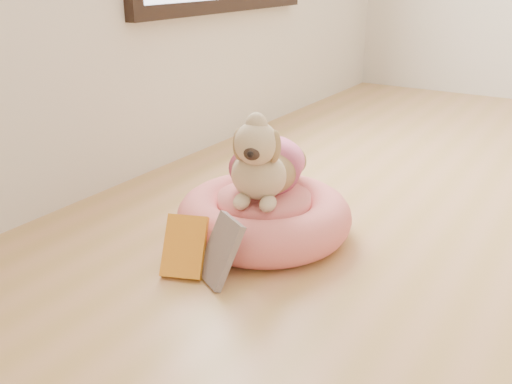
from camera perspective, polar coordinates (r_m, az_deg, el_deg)
The scene contains 4 objects.
pet_bed at distance 1.90m, azimuth 0.81°, elevation -2.44°, with size 0.58×0.58×0.15m.
dog at distance 1.83m, azimuth 0.86°, elevation 4.30°, with size 0.28×0.41×0.30m, color brown, non-canonical shape.
book_yellow at distance 1.69m, azimuth -7.16°, elevation -5.43°, with size 0.12×0.02×0.18m, color yellow.
book_white at distance 1.63m, azimuth -3.57°, elevation -5.87°, with size 0.13×0.02×0.20m, color silver.
Camera 1 is at (-0.33, -1.94, 0.85)m, focal length 40.00 mm.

